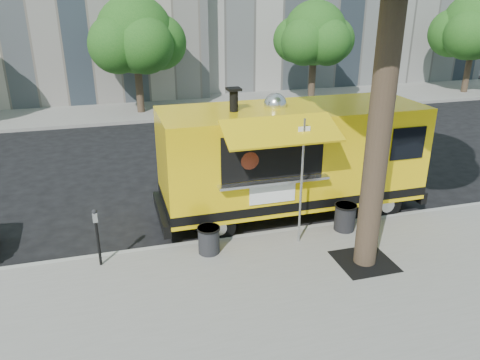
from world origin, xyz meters
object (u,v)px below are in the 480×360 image
(far_tree_c, at_px, (315,33))
(sign_post, at_px, (302,175))
(far_tree_b, at_px, (135,35))
(trash_bin_right, at_px, (345,216))
(far_tree_d, at_px, (475,26))
(food_truck, at_px, (291,157))
(parking_meter, at_px, (97,231))
(trash_bin_left, at_px, (209,239))

(far_tree_c, xyz_separation_m, sign_post, (-6.45, -13.95, -1.87))
(far_tree_b, relative_size, trash_bin_right, 8.19)
(far_tree_d, distance_m, food_truck, 20.41)
(parking_meter, bearing_deg, far_tree_b, 81.90)
(far_tree_b, relative_size, far_tree_c, 1.06)
(far_tree_b, xyz_separation_m, parking_meter, (-2.00, -14.05, -2.85))
(trash_bin_right, bearing_deg, far_tree_d, 42.59)
(parking_meter, bearing_deg, sign_post, -2.52)
(far_tree_c, relative_size, trash_bin_right, 7.76)
(far_tree_c, xyz_separation_m, trash_bin_right, (-5.12, -13.70, -3.21))
(far_tree_c, bearing_deg, food_truck, -116.26)
(sign_post, xyz_separation_m, trash_bin_right, (1.33, 0.25, -1.34))
(far_tree_b, distance_m, food_truck, 13.06)
(sign_post, bearing_deg, far_tree_b, 100.15)
(food_truck, xyz_separation_m, trash_bin_right, (0.91, -1.47, -1.15))
(far_tree_b, bearing_deg, sign_post, -79.85)
(food_truck, relative_size, trash_bin_left, 11.32)
(trash_bin_left, distance_m, trash_bin_right, 3.50)
(trash_bin_left, xyz_separation_m, trash_bin_right, (3.49, 0.17, 0.02))
(far_tree_b, distance_m, far_tree_d, 19.00)
(far_tree_d, distance_m, trash_bin_right, 20.81)
(trash_bin_left, bearing_deg, far_tree_d, 37.09)
(far_tree_d, xyz_separation_m, trash_bin_right, (-15.12, -13.90, -3.38))
(far_tree_b, relative_size, far_tree_d, 0.97)
(trash_bin_right, bearing_deg, sign_post, -169.36)
(far_tree_b, height_order, food_truck, far_tree_b)
(far_tree_b, distance_m, trash_bin_right, 14.90)
(sign_post, height_order, parking_meter, sign_post)
(far_tree_c, relative_size, parking_meter, 3.90)
(parking_meter, bearing_deg, food_truck, 17.00)
(far_tree_c, height_order, food_truck, far_tree_c)
(far_tree_d, bearing_deg, trash_bin_left, -142.91)
(food_truck, bearing_deg, parking_meter, -163.42)
(trash_bin_right, bearing_deg, far_tree_c, 69.51)
(far_tree_c, bearing_deg, parking_meter, -128.66)
(far_tree_d, xyz_separation_m, sign_post, (-16.45, -14.15, -2.04))
(far_tree_b, xyz_separation_m, food_truck, (2.97, -12.53, -2.17))
(sign_post, bearing_deg, far_tree_d, 40.70)
(food_truck, distance_m, trash_bin_right, 2.08)
(far_tree_c, distance_m, trash_bin_left, 16.65)
(far_tree_d, bearing_deg, sign_post, -139.30)
(far_tree_c, relative_size, food_truck, 0.73)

